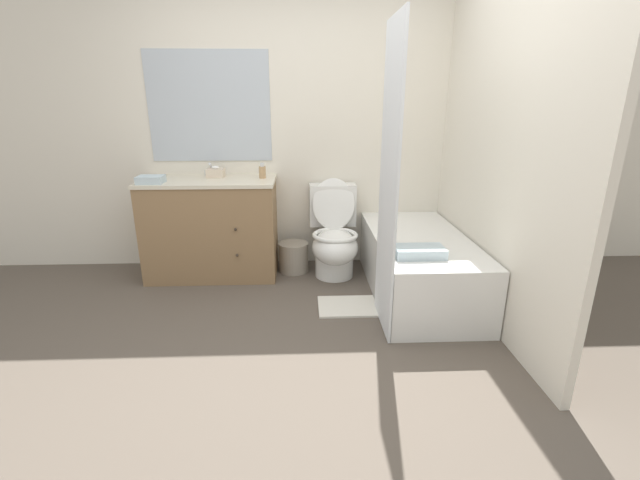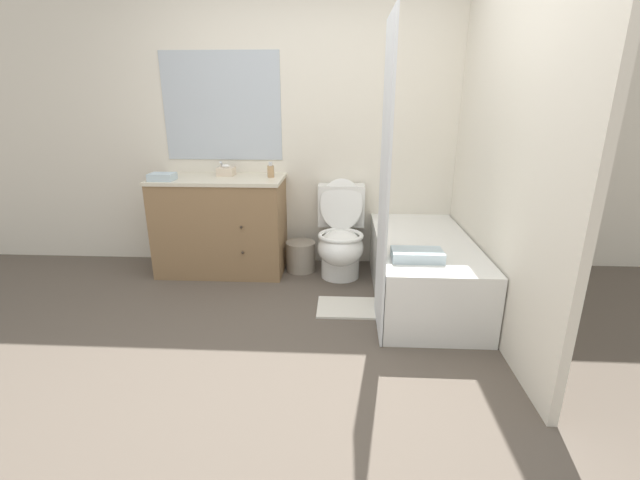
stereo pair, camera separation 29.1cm
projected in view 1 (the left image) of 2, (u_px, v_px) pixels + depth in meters
ground_plane at (299, 360)px, 2.59m from camera, size 14.00×14.00×0.00m
wall_back at (297, 130)px, 3.84m from camera, size 8.00×0.06×2.50m
wall_right at (486, 137)px, 3.06m from camera, size 0.05×2.69×2.50m
vanity_cabinet at (212, 227)px, 3.77m from camera, size 1.13×0.59×0.86m
sink_faucet at (212, 172)px, 3.81m from camera, size 0.14×0.12×0.12m
toilet at (334, 238)px, 3.78m from camera, size 0.42×0.66×0.85m
bathtub at (418, 264)px, 3.44m from camera, size 0.72×1.53×0.48m
shower_curtain at (389, 185)px, 2.71m from camera, size 0.01×0.54×1.97m
wastebasket at (294, 257)px, 3.92m from camera, size 0.27×0.27×0.27m
tissue_box at (216, 173)px, 3.73m from camera, size 0.15×0.14×0.10m
soap_dispenser at (262, 172)px, 3.67m from camera, size 0.06×0.06×0.13m
hand_towel_folded at (151, 180)px, 3.45m from camera, size 0.20×0.16×0.06m
bath_towel_folded at (419, 252)px, 2.92m from camera, size 0.34×0.20×0.07m
bath_mat at (348, 306)px, 3.26m from camera, size 0.44×0.34×0.02m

